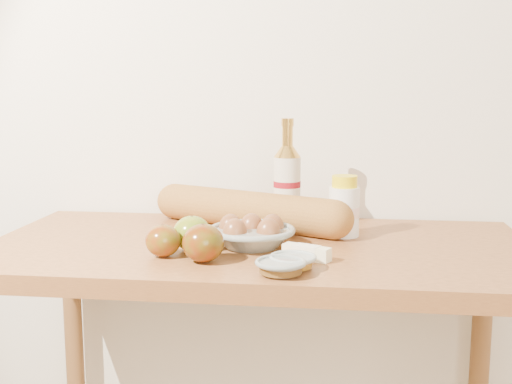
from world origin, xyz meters
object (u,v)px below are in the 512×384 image
bourbon_bottle (287,185)px  cream_bottle (344,208)px  egg_bowl (252,234)px  table (258,296)px  baguette (249,210)px

bourbon_bottle → cream_bottle: 0.15m
bourbon_bottle → egg_bowl: bourbon_bottle is taller
table → cream_bottle: cream_bottle is taller
cream_bottle → baguette: bearing=165.9°
baguette → cream_bottle: bearing=10.1°
bourbon_bottle → egg_bowl: size_ratio=1.25×
bourbon_bottle → cream_bottle: bourbon_bottle is taller
bourbon_bottle → cream_bottle: bearing=-42.1°
cream_bottle → baguette: (-0.23, 0.06, -0.02)m
table → baguette: bearing=105.3°
table → cream_bottle: size_ratio=8.46×
table → bourbon_bottle: bearing=70.6°
baguette → bourbon_bottle: bearing=23.8°
egg_bowl → baguette: baguette is taller
egg_bowl → baguette: bearing=99.9°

